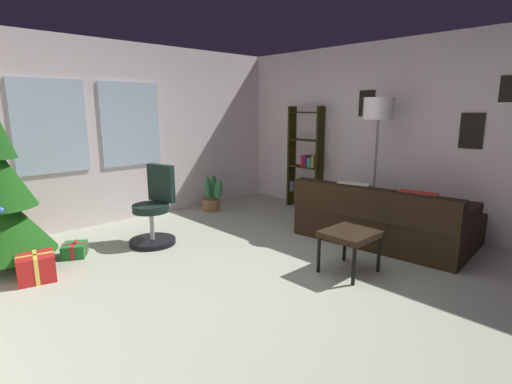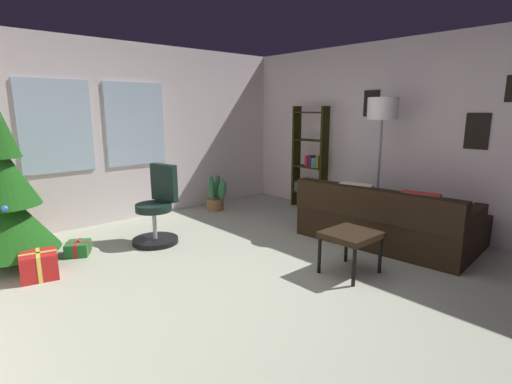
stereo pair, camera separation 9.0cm
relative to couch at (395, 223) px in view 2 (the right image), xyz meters
The scene contains 13 objects.
ground_plane 1.98m from the couch, behind, with size 5.45×5.99×0.10m, color #ABB19A.
wall_back_with_windows 3.97m from the couch, 120.76° to the left, with size 5.45×0.12×2.58m.
wall_right_with_frames 1.35m from the couch, 16.76° to the left, with size 0.12×5.99×2.58m.
couch is the anchor object (origin of this frame).
footstool 1.19m from the couch, behind, with size 0.52×0.47×0.44m.
holiday_tree 4.42m from the couch, 147.41° to the left, with size 0.98×0.98×2.26m.
gift_box_red 4.01m from the couch, 153.05° to the left, with size 0.38×0.37×0.27m.
gift_box_green 3.80m from the couch, 144.16° to the left, with size 0.35×0.36×0.16m.
gift_box_gold 4.46m from the couch, 138.80° to the left, with size 0.29×0.30×0.16m.
office_chair 2.95m from the couch, 137.37° to the left, with size 0.56×0.56×0.97m.
bookshelf 2.02m from the couch, 73.12° to the left, with size 0.18×0.64×1.68m.
floor_lamp 1.37m from the couch, 57.99° to the left, with size 0.39×0.39×1.79m.
potted_plant 2.90m from the couch, 103.28° to the left, with size 0.34×0.39×0.58m.
Camera 2 is at (-2.44, -2.57, 1.65)m, focal length 27.45 mm.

